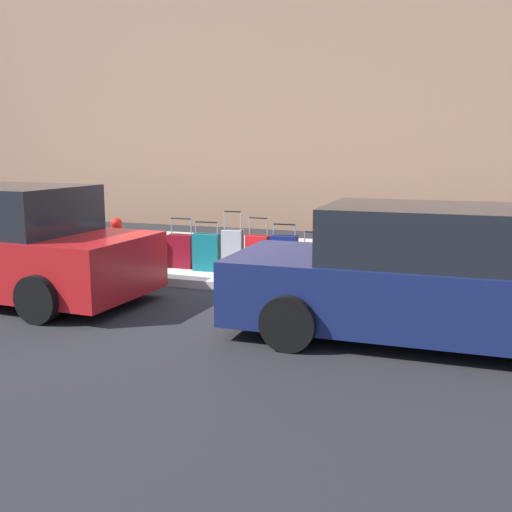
# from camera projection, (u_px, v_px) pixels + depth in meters

# --- Properties ---
(ground_plane) EXTENTS (40.00, 40.00, 0.00)m
(ground_plane) POSITION_uv_depth(u_px,v_px,m) (191.00, 289.00, 9.83)
(ground_plane) COLOR black
(sidewalk_curb) EXTENTS (18.00, 5.00, 0.14)m
(sidewalk_curb) POSITION_uv_depth(u_px,v_px,m) (246.00, 258.00, 12.13)
(sidewalk_curb) COLOR #ADA89E
(sidewalk_curb) RESTS_ON ground_plane
(building_facade_sidewalk_side) EXTENTS (24.00, 3.00, 11.86)m
(building_facade_sidewalk_side) POSITION_uv_depth(u_px,v_px,m) (325.00, 12.00, 16.82)
(building_facade_sidewalk_side) COLOR #936B51
(building_facade_sidewalk_side) RESTS_ON ground_plane
(suitcase_teal_0) EXTENTS (0.40, 0.26, 0.92)m
(suitcase_teal_0) POSITION_uv_depth(u_px,v_px,m) (404.00, 266.00, 9.38)
(suitcase_teal_0) COLOR #0F606B
(suitcase_teal_0) RESTS_ON sidewalk_curb
(suitcase_maroon_1) EXTENTS (0.41, 0.24, 0.80)m
(suitcase_maroon_1) POSITION_uv_depth(u_px,v_px,m) (373.00, 265.00, 9.57)
(suitcase_maroon_1) COLOR maroon
(suitcase_maroon_1) RESTS_ON sidewalk_curb
(suitcase_olive_2) EXTENTS (0.46, 0.24, 0.82)m
(suitcase_olive_2) POSITION_uv_depth(u_px,v_px,m) (342.00, 263.00, 9.70)
(suitcase_olive_2) COLOR #59601E
(suitcase_olive_2) RESTS_ON sidewalk_curb
(suitcase_black_3) EXTENTS (0.37, 0.21, 0.77)m
(suitcase_black_3) POSITION_uv_depth(u_px,v_px,m) (313.00, 262.00, 9.93)
(suitcase_black_3) COLOR black
(suitcase_black_3) RESTS_ON sidewalk_curb
(suitcase_navy_4) EXTENTS (0.44, 0.24, 0.89)m
(suitcase_navy_4) POSITION_uv_depth(u_px,v_px,m) (284.00, 256.00, 9.99)
(suitcase_navy_4) COLOR navy
(suitcase_navy_4) RESTS_ON sidewalk_curb
(suitcase_red_5) EXTENTS (0.41, 0.25, 0.96)m
(suitcase_red_5) POSITION_uv_depth(u_px,v_px,m) (258.00, 254.00, 10.25)
(suitcase_red_5) COLOR red
(suitcase_red_5) RESTS_ON sidewalk_curb
(suitcase_silver_6) EXTENTS (0.37, 0.24, 1.06)m
(suitcase_silver_6) POSITION_uv_depth(u_px,v_px,m) (233.00, 251.00, 10.35)
(suitcase_silver_6) COLOR #9EA0A8
(suitcase_silver_6) RESTS_ON sidewalk_curb
(suitcase_teal_7) EXTENTS (0.47, 0.24, 0.86)m
(suitcase_teal_7) POSITION_uv_depth(u_px,v_px,m) (207.00, 252.00, 10.51)
(suitcase_teal_7) COLOR #0F606B
(suitcase_teal_7) RESTS_ON sidewalk_curb
(suitcase_maroon_8) EXTENTS (0.46, 0.24, 0.89)m
(suitcase_maroon_8) POSITION_uv_depth(u_px,v_px,m) (182.00, 251.00, 10.78)
(suitcase_maroon_8) COLOR maroon
(suitcase_maroon_8) RESTS_ON sidewalk_curb
(suitcase_olive_9) EXTENTS (0.45, 0.29, 0.61)m
(suitcase_olive_9) POSITION_uv_depth(u_px,v_px,m) (153.00, 251.00, 10.87)
(suitcase_olive_9) COLOR #59601E
(suitcase_olive_9) RESTS_ON sidewalk_curb
(fire_hydrant) EXTENTS (0.39, 0.21, 0.85)m
(fire_hydrant) POSITION_uv_depth(u_px,v_px,m) (117.00, 240.00, 11.11)
(fire_hydrant) COLOR red
(fire_hydrant) RESTS_ON sidewalk_curb
(bollard_post) EXTENTS (0.15, 0.15, 0.74)m
(bollard_post) POSITION_uv_depth(u_px,v_px,m) (90.00, 243.00, 11.15)
(bollard_post) COLOR #333338
(bollard_post) RESTS_ON sidewalk_curb
(parking_meter) EXTENTS (0.12, 0.09, 1.27)m
(parking_meter) POSITION_uv_depth(u_px,v_px,m) (483.00, 233.00, 9.19)
(parking_meter) COLOR slate
(parking_meter) RESTS_ON sidewalk_curb
(parked_car_navy_0) EXTENTS (4.78, 2.09, 1.59)m
(parked_car_navy_0) POSITION_uv_depth(u_px,v_px,m) (433.00, 278.00, 7.08)
(parked_car_navy_0) COLOR #141E4C
(parked_car_navy_0) RESTS_ON ground_plane
(parked_car_red_1) EXTENTS (4.40, 2.23, 1.69)m
(parked_car_red_1) POSITION_uv_depth(u_px,v_px,m) (9.00, 246.00, 9.12)
(parked_car_red_1) COLOR #AD1619
(parked_car_red_1) RESTS_ON ground_plane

